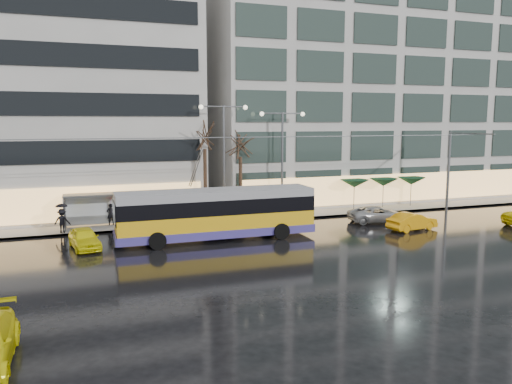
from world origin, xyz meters
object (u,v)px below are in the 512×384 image
trolleybus (216,215)px  taxi_a (85,238)px  street_lamp_near (224,146)px  bus_shelter (88,203)px

trolleybus → taxi_a: (-8.42, 0.41, -1.00)m
street_lamp_near → taxi_a: bearing=-151.3°
trolleybus → bus_shelter: size_ratio=3.15×
trolleybus → street_lamp_near: 7.99m
bus_shelter → street_lamp_near: bearing=0.6°
trolleybus → bus_shelter: 10.16m
trolleybus → taxi_a: size_ratio=3.42×
taxi_a → street_lamp_near: bearing=19.0°
bus_shelter → taxi_a: size_ratio=1.09×
trolleybus → taxi_a: bearing=177.2°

